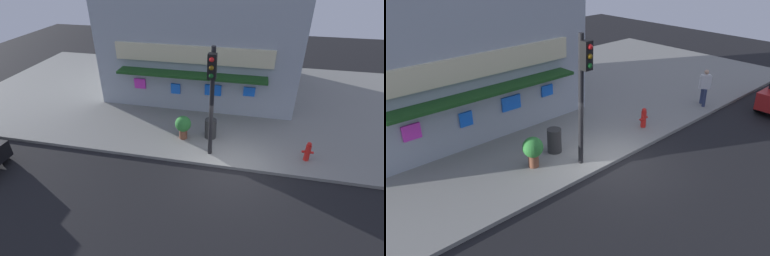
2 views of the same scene
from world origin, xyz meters
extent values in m
plane|color=black|center=(0.00, 0.00, 0.00)|extent=(48.82, 48.82, 0.00)
cube|color=gray|center=(0.00, 6.56, 0.07)|extent=(32.55, 13.12, 0.14)
cube|color=#9EA8B2|center=(-2.56, 8.54, 3.54)|extent=(10.65, 8.08, 6.80)
cube|color=beige|center=(-2.56, 4.42, 3.34)|extent=(8.09, 0.16, 0.88)
cube|color=#194719|center=(-2.56, 4.07, 2.39)|extent=(7.67, 0.90, 0.12)
cube|color=#E533CC|center=(-5.48, 4.44, 1.54)|extent=(0.64, 0.08, 0.56)
cube|color=blue|center=(-3.46, 4.44, 1.42)|extent=(0.51, 0.08, 0.56)
cube|color=blue|center=(-1.44, 4.44, 1.52)|extent=(0.87, 0.08, 0.59)
cube|color=blue|center=(0.43, 4.44, 1.60)|extent=(0.58, 0.08, 0.48)
cylinder|color=black|center=(-0.99, 0.77, 2.49)|extent=(0.18, 0.18, 4.69)
cube|color=black|center=(-0.99, 0.52, 4.16)|extent=(0.32, 0.28, 0.95)
sphere|color=red|center=(-0.99, 0.37, 4.46)|extent=(0.18, 0.18, 0.18)
sphere|color=brown|center=(-0.99, 0.37, 4.16)|extent=(0.18, 0.18, 0.18)
sphere|color=#0F4C19|center=(-0.99, 0.37, 3.86)|extent=(0.18, 0.18, 0.18)
cylinder|color=red|center=(3.08, 1.14, 0.51)|extent=(0.23, 0.23, 0.73)
sphere|color=red|center=(3.08, 1.14, 0.93)|extent=(0.19, 0.19, 0.19)
cylinder|color=red|center=(2.91, 1.14, 0.54)|extent=(0.12, 0.10, 0.10)
cylinder|color=red|center=(3.26, 1.14, 0.54)|extent=(0.12, 0.10, 0.10)
cylinder|color=#2D2D2D|center=(-1.16, 2.06, 0.61)|extent=(0.54, 0.54, 0.94)
cylinder|color=brown|center=(-2.40, 1.72, 0.37)|extent=(0.38, 0.38, 0.45)
sphere|color=#2D7A33|center=(-2.40, 1.72, 0.91)|extent=(0.75, 0.75, 0.75)
cylinder|color=black|center=(-9.71, -1.31, 0.32)|extent=(0.64, 0.22, 0.64)
camera|label=1|loc=(0.39, -9.40, 7.63)|focal=26.93mm
camera|label=2|loc=(-9.21, -7.99, 7.28)|focal=35.69mm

